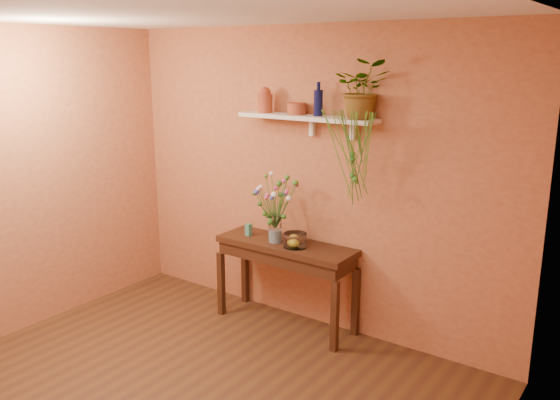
{
  "coord_description": "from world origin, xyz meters",
  "views": [
    {
      "loc": [
        2.73,
        -2.3,
        2.43
      ],
      "look_at": [
        0.0,
        1.55,
        1.25
      ],
      "focal_mm": 37.04,
      "sensor_mm": 36.0,
      "label": 1
    }
  ],
  "objects_px": {
    "bouquet": "(275,197)",
    "glass_vase": "(275,231)",
    "glass_bowl": "(295,241)",
    "sideboard": "(286,255)",
    "blue_bottle": "(318,102)",
    "terracotta_jug": "(265,100)",
    "spider_plant": "(363,89)"
  },
  "relations": [
    {
      "from": "blue_bottle",
      "to": "spider_plant",
      "type": "distance_m",
      "value": 0.42
    },
    {
      "from": "sideboard",
      "to": "blue_bottle",
      "type": "relative_size",
      "value": 4.61
    },
    {
      "from": "terracotta_jug",
      "to": "bouquet",
      "type": "xyz_separation_m",
      "value": [
        0.22,
        -0.15,
        -0.83
      ]
    },
    {
      "from": "sideboard",
      "to": "bouquet",
      "type": "xyz_separation_m",
      "value": [
        -0.08,
        -0.05,
        0.54
      ]
    },
    {
      "from": "blue_bottle",
      "to": "glass_vase",
      "type": "relative_size",
      "value": 1.13
    },
    {
      "from": "spider_plant",
      "to": "terracotta_jug",
      "type": "bearing_deg",
      "value": -178.15
    },
    {
      "from": "sideboard",
      "to": "blue_bottle",
      "type": "bearing_deg",
      "value": 24.2
    },
    {
      "from": "blue_bottle",
      "to": "bouquet",
      "type": "distance_m",
      "value": 0.91
    },
    {
      "from": "spider_plant",
      "to": "glass_bowl",
      "type": "relative_size",
      "value": 2.29
    },
    {
      "from": "sideboard",
      "to": "spider_plant",
      "type": "height_order",
      "value": "spider_plant"
    },
    {
      "from": "sideboard",
      "to": "glass_vase",
      "type": "height_order",
      "value": "glass_vase"
    },
    {
      "from": "blue_bottle",
      "to": "glass_vase",
      "type": "bearing_deg",
      "value": -155.86
    },
    {
      "from": "glass_vase",
      "to": "sideboard",
      "type": "bearing_deg",
      "value": 23.97
    },
    {
      "from": "terracotta_jug",
      "to": "blue_bottle",
      "type": "xyz_separation_m",
      "value": [
        0.55,
        0.02,
        0.01
      ]
    },
    {
      "from": "glass_vase",
      "to": "glass_bowl",
      "type": "relative_size",
      "value": 1.21
    },
    {
      "from": "sideboard",
      "to": "terracotta_jug",
      "type": "height_order",
      "value": "terracotta_jug"
    },
    {
      "from": "bouquet",
      "to": "sideboard",
      "type": "bearing_deg",
      "value": 35.11
    },
    {
      "from": "bouquet",
      "to": "glass_bowl",
      "type": "xyz_separation_m",
      "value": [
        0.21,
        0.01,
        -0.36
      ]
    },
    {
      "from": "bouquet",
      "to": "glass_bowl",
      "type": "relative_size",
      "value": 2.42
    },
    {
      "from": "blue_bottle",
      "to": "glass_vase",
      "type": "height_order",
      "value": "blue_bottle"
    },
    {
      "from": "terracotta_jug",
      "to": "glass_vase",
      "type": "xyz_separation_m",
      "value": [
        0.21,
        -0.13,
        -1.14
      ]
    },
    {
      "from": "sideboard",
      "to": "blue_bottle",
      "type": "distance_m",
      "value": 1.4
    },
    {
      "from": "terracotta_jug",
      "to": "bouquet",
      "type": "relative_size",
      "value": 0.45
    },
    {
      "from": "terracotta_jug",
      "to": "spider_plant",
      "type": "xyz_separation_m",
      "value": [
        0.95,
        0.03,
        0.13
      ]
    },
    {
      "from": "blue_bottle",
      "to": "glass_bowl",
      "type": "bearing_deg",
      "value": -126.08
    },
    {
      "from": "spider_plant",
      "to": "glass_vase",
      "type": "bearing_deg",
      "value": -167.52
    },
    {
      "from": "sideboard",
      "to": "terracotta_jug",
      "type": "distance_m",
      "value": 1.4
    },
    {
      "from": "sideboard",
      "to": "glass_vase",
      "type": "xyz_separation_m",
      "value": [
        -0.09,
        -0.04,
        0.22
      ]
    },
    {
      "from": "bouquet",
      "to": "glass_vase",
      "type": "bearing_deg",
      "value": 131.46
    },
    {
      "from": "terracotta_jug",
      "to": "bouquet",
      "type": "bearing_deg",
      "value": -34.02
    },
    {
      "from": "spider_plant",
      "to": "glass_bowl",
      "type": "height_order",
      "value": "spider_plant"
    },
    {
      "from": "sideboard",
      "to": "glass_vase",
      "type": "bearing_deg",
      "value": -156.03
    }
  ]
}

